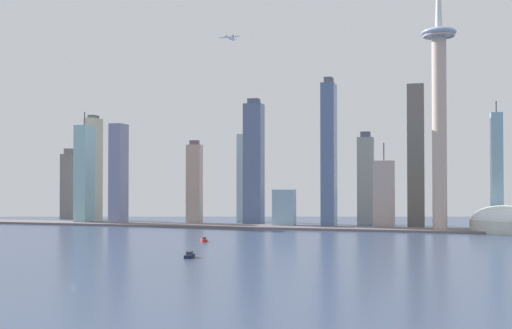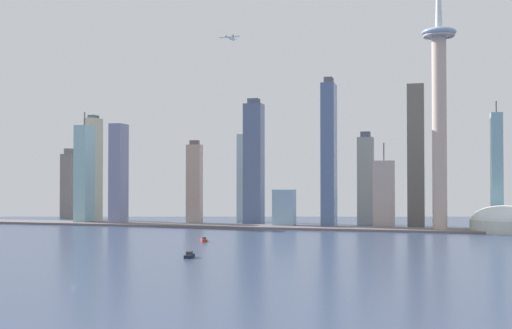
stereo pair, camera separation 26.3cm
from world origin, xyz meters
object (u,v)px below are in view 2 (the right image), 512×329
object	(u,v)px
skyscraper_4	(93,169)
boat_0	(189,255)
stadium_dome	(505,222)
skyscraper_2	(246,178)
skyscraper_10	(366,180)
skyscraper_6	(119,174)
skyscraper_13	(84,174)
observation_tower	(439,95)
skyscraper_0	(329,154)
skyscraper_12	(254,163)
skyscraper_9	(416,156)
skyscraper_3	(69,185)
airplane	(229,38)
skyscraper_5	(497,171)
skyscraper_7	(284,208)
skyscraper_8	(384,194)
boat_2	(204,240)
skyscraper_1	(194,183)

from	to	relation	value
skyscraper_4	boat_0	xyz separation A→B (m)	(277.54, -348.65, -69.95)
stadium_dome	skyscraper_2	world-z (taller)	skyscraper_2
skyscraper_2	skyscraper_10	world-z (taller)	skyscraper_2
skyscraper_6	skyscraper_13	distance (m)	57.13
observation_tower	skyscraper_0	bearing A→B (deg)	168.61
skyscraper_4	skyscraper_12	distance (m)	229.67
observation_tower	stadium_dome	bearing A→B (deg)	6.58
observation_tower	skyscraper_13	xyz separation A→B (m)	(-449.35, 15.49, -87.65)
skyscraper_9	boat_0	distance (m)	391.57
skyscraper_3	airplane	xyz separation A→B (m)	(269.94, -71.24, 187.56)
stadium_dome	skyscraper_12	world-z (taller)	skyscraper_12
skyscraper_5	stadium_dome	bearing A→B (deg)	-81.91
skyscraper_7	skyscraper_9	distance (m)	170.58
skyscraper_4	skyscraper_5	size ratio (longest dim) A/B	0.99
skyscraper_3	skyscraper_10	bearing A→B (deg)	-0.21
skyscraper_8	skyscraper_12	distance (m)	171.45
skyscraper_7	boat_2	world-z (taller)	skyscraper_7
observation_tower	skyscraper_2	xyz separation A→B (m)	(-255.06, 108.18, -92.14)
skyscraper_0	skyscraper_5	world-z (taller)	skyscraper_0
skyscraper_10	skyscraper_13	xyz separation A→B (m)	(-358.10, -83.07, 6.84)
skyscraper_7	boat_0	bearing A→B (deg)	-90.02
skyscraper_5	skyscraper_7	size ratio (longest dim) A/B	3.25
skyscraper_7	skyscraper_8	world-z (taller)	skyscraper_8
skyscraper_2	boat_2	distance (m)	291.15
skyscraper_2	airplane	xyz separation A→B (m)	(1.48, -79.25, 176.72)
skyscraper_8	skyscraper_4	bearing A→B (deg)	177.45
skyscraper_0	skyscraper_1	world-z (taller)	skyscraper_0
stadium_dome	boat_2	bearing A→B (deg)	-147.15
skyscraper_10	skyscraper_13	distance (m)	367.67
skyscraper_0	skyscraper_5	size ratio (longest dim) A/B	1.22
skyscraper_0	skyscraper_12	world-z (taller)	skyscraper_0
skyscraper_0	skyscraper_1	bearing A→B (deg)	167.78
boat_0	boat_2	world-z (taller)	boat_0
skyscraper_10	skyscraper_13	world-z (taller)	skyscraper_13
skyscraper_7	skyscraper_4	bearing A→B (deg)	173.01
skyscraper_1	skyscraper_3	world-z (taller)	skyscraper_1
skyscraper_1	skyscraper_10	bearing A→B (deg)	8.26
skyscraper_1	skyscraper_3	distance (m)	211.92
skyscraper_0	airplane	distance (m)	195.18
skyscraper_12	airplane	bearing A→B (deg)	-130.59
stadium_dome	skyscraper_1	distance (m)	389.16
skyscraper_8	airplane	distance (m)	273.39
boat_0	airplane	bearing A→B (deg)	3.25
skyscraper_0	skyscraper_6	bearing A→B (deg)	-175.22
skyscraper_10	skyscraper_13	bearing A→B (deg)	-166.94
skyscraper_12	airplane	xyz separation A→B (m)	(-24.04, -28.05, 157.78)
skyscraper_13	boat_0	xyz separation A→B (m)	(267.78, -308.64, -62.49)
stadium_dome	boat_2	xyz separation A→B (m)	(-281.70, -181.92, -10.04)
skyscraper_10	skyscraper_8	bearing A→B (deg)	-65.51
skyscraper_6	skyscraper_12	distance (m)	173.11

